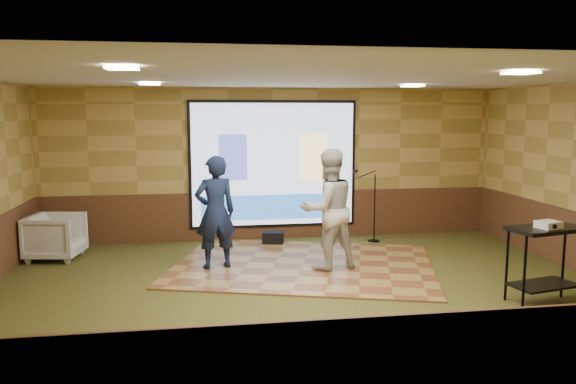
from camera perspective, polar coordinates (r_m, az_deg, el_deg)
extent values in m
plane|color=#273317|center=(8.07, 1.78, -10.14)|extent=(9.00, 9.00, 0.00)
cube|color=tan|center=(11.16, -1.54, 2.85)|extent=(9.00, 0.04, 3.00)
cube|color=tan|center=(4.40, 10.45, -5.55)|extent=(9.00, 0.04, 3.00)
cube|color=beige|center=(7.67, 1.89, 11.65)|extent=(9.00, 7.00, 0.04)
cube|color=#55301C|center=(11.29, -1.50, -2.35)|extent=(9.00, 0.04, 0.95)
cube|color=#55301C|center=(4.76, 10.03, -17.58)|extent=(9.00, 0.04, 0.95)
cube|color=black|center=(11.11, -1.50, 2.82)|extent=(3.32, 0.03, 2.52)
cube|color=silver|center=(11.09, -1.48, 2.81)|extent=(3.20, 0.02, 2.40)
cube|color=#455199|center=(10.98, -5.62, 3.51)|extent=(0.55, 0.01, 0.90)
cube|color=#F4E18D|center=(11.19, 2.60, 3.63)|extent=(0.55, 0.01, 0.90)
cube|color=#2E62AF|center=(11.18, -1.46, -1.54)|extent=(2.88, 0.01, 0.50)
cube|color=#FEE6BF|center=(9.36, -13.87, 10.60)|extent=(0.32, 0.32, 0.02)
cube|color=#FEE6BF|center=(10.02, 12.54, 10.47)|extent=(0.32, 0.32, 0.02)
cube|color=#FEE6BF|center=(6.09, -16.51, 11.96)|extent=(0.32, 0.32, 0.02)
cube|color=#FEE6BF|center=(7.05, 22.56, 11.11)|extent=(0.32, 0.32, 0.02)
cube|color=olive|center=(9.38, 1.58, -7.40)|extent=(4.94, 4.27, 0.03)
imported|color=#131D3D|center=(9.05, -7.40, -2.05)|extent=(0.74, 0.57, 1.82)
imported|color=beige|center=(8.95, 4.10, -1.77)|extent=(1.09, 0.95, 1.92)
cylinder|color=black|center=(7.81, 22.89, -7.63)|extent=(0.04, 0.04, 0.99)
cylinder|color=black|center=(8.15, 21.34, -6.89)|extent=(0.04, 0.04, 0.99)
cylinder|color=black|center=(8.60, 26.18, -6.41)|extent=(0.04, 0.04, 0.99)
cube|color=black|center=(8.08, 24.83, -3.42)|extent=(0.99, 0.52, 0.05)
cube|color=black|center=(8.26, 24.52, -8.56)|extent=(0.89, 0.47, 0.03)
cube|color=white|center=(8.00, 24.93, -3.02)|extent=(0.33, 0.30, 0.09)
cylinder|color=black|center=(11.23, 8.71, -4.92)|extent=(0.23, 0.23, 0.02)
cylinder|color=black|center=(11.11, 8.78, -1.63)|extent=(0.02, 0.02, 1.32)
cylinder|color=black|center=(10.96, 7.89, 1.75)|extent=(0.42, 0.02, 0.17)
cylinder|color=black|center=(10.89, 6.87, 2.11)|extent=(0.10, 0.05, 0.08)
imported|color=gray|center=(10.50, -22.53, -4.22)|extent=(0.98, 0.96, 0.79)
cube|color=black|center=(10.82, -1.53, -4.71)|extent=(0.44, 0.34, 0.25)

